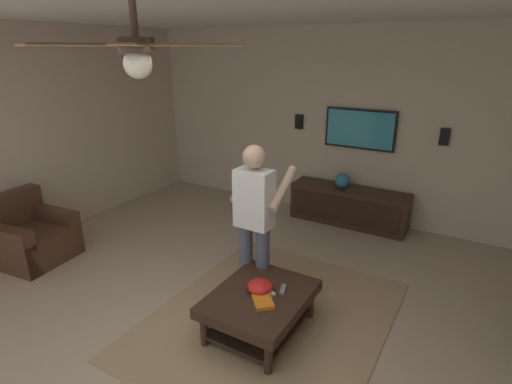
# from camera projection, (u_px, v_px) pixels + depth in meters

# --- Properties ---
(ground_plane) EXTENTS (8.60, 8.60, 0.00)m
(ground_plane) POSITION_uv_depth(u_px,v_px,m) (200.00, 353.00, 3.48)
(ground_plane) COLOR tan
(wall_back_tv) EXTENTS (0.10, 6.87, 2.80)m
(wall_back_tv) POSITION_uv_depth(u_px,v_px,m) (349.00, 125.00, 5.95)
(wall_back_tv) COLOR #C6B299
(wall_back_tv) RESTS_ON ground
(area_rug) EXTENTS (2.57, 2.09, 0.01)m
(area_rug) POSITION_uv_depth(u_px,v_px,m) (270.00, 318.00, 3.92)
(area_rug) COLOR #9E8460
(area_rug) RESTS_ON ground
(armchair) EXTENTS (0.89, 0.90, 0.82)m
(armchair) POSITION_uv_depth(u_px,v_px,m) (31.00, 238.00, 4.95)
(armchair) COLOR #472D1E
(armchair) RESTS_ON ground
(coffee_table) EXTENTS (1.00, 0.80, 0.40)m
(coffee_table) POSITION_uv_depth(u_px,v_px,m) (260.00, 304.00, 3.66)
(coffee_table) COLOR #332116
(coffee_table) RESTS_ON ground
(media_console) EXTENTS (0.45, 1.70, 0.55)m
(media_console) POSITION_uv_depth(u_px,v_px,m) (349.00, 206.00, 5.96)
(media_console) COLOR #332116
(media_console) RESTS_ON ground
(tv) EXTENTS (0.05, 1.02, 0.57)m
(tv) POSITION_uv_depth(u_px,v_px,m) (360.00, 129.00, 5.78)
(tv) COLOR black
(person_standing) EXTENTS (0.53, 0.54, 1.64)m
(person_standing) POSITION_uv_depth(u_px,v_px,m) (255.00, 215.00, 3.97)
(person_standing) COLOR #4C5166
(person_standing) RESTS_ON ground
(bowl) EXTENTS (0.24, 0.24, 0.11)m
(bowl) POSITION_uv_depth(u_px,v_px,m) (260.00, 286.00, 3.64)
(bowl) COLOR red
(bowl) RESTS_ON coffee_table
(remote_white) EXTENTS (0.11, 0.15, 0.02)m
(remote_white) POSITION_uv_depth(u_px,v_px,m) (269.00, 291.00, 3.64)
(remote_white) COLOR white
(remote_white) RESTS_ON coffee_table
(remote_black) EXTENTS (0.11, 0.15, 0.02)m
(remote_black) POSITION_uv_depth(u_px,v_px,m) (262.00, 286.00, 3.72)
(remote_black) COLOR black
(remote_black) RESTS_ON coffee_table
(remote_grey) EXTENTS (0.16, 0.09, 0.02)m
(remote_grey) POSITION_uv_depth(u_px,v_px,m) (283.00, 289.00, 3.67)
(remote_grey) COLOR slate
(remote_grey) RESTS_ON coffee_table
(book) EXTENTS (0.27, 0.27, 0.04)m
(book) POSITION_uv_depth(u_px,v_px,m) (263.00, 302.00, 3.48)
(book) COLOR orange
(book) RESTS_ON coffee_table
(vase_round) EXTENTS (0.22, 0.22, 0.22)m
(vase_round) POSITION_uv_depth(u_px,v_px,m) (343.00, 181.00, 5.86)
(vase_round) COLOR teal
(vase_round) RESTS_ON media_console
(wall_speaker_left) EXTENTS (0.06, 0.12, 0.22)m
(wall_speaker_left) POSITION_uv_depth(u_px,v_px,m) (445.00, 137.00, 5.26)
(wall_speaker_left) COLOR black
(wall_speaker_right) EXTENTS (0.06, 0.12, 0.22)m
(wall_speaker_right) POSITION_uv_depth(u_px,v_px,m) (299.00, 122.00, 6.25)
(wall_speaker_right) COLOR black
(ceiling_fan) EXTENTS (1.16, 1.15, 0.46)m
(ceiling_fan) POSITION_uv_depth(u_px,v_px,m) (135.00, 50.00, 2.20)
(ceiling_fan) COLOR #4C3828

